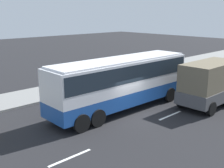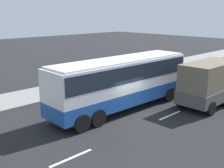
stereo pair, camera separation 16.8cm
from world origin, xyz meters
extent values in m
plane|color=black|center=(0.00, 0.00, 0.00)|extent=(120.00, 120.00, 0.00)
cube|color=gray|center=(0.00, 8.49, 0.07)|extent=(80.00, 4.00, 0.15)
cube|color=white|center=(-6.09, -1.84, 0.00)|extent=(2.40, 0.16, 0.01)
cube|color=white|center=(2.03, -1.84, 0.00)|extent=(2.40, 0.16, 0.01)
cube|color=white|center=(5.98, -1.84, 0.00)|extent=(2.40, 0.16, 0.01)
cube|color=#1E4C9E|center=(0.54, 1.28, 1.03)|extent=(11.27, 2.77, 0.96)
cube|color=silver|center=(0.54, 1.28, 2.52)|extent=(11.27, 2.77, 2.01)
cube|color=#1E2833|center=(0.54, 1.28, 2.82)|extent=(11.05, 2.79, 1.11)
cube|color=#1E2833|center=(6.11, 1.18, 2.62)|extent=(0.16, 2.36, 1.61)
cube|color=silver|center=(0.54, 1.28, 3.58)|extent=(10.82, 2.60, 0.12)
cylinder|color=black|center=(4.58, 2.44, 0.55)|extent=(1.11, 0.32, 1.10)
cylinder|color=black|center=(4.53, -0.03, 0.55)|extent=(1.11, 0.32, 1.10)
cylinder|color=black|center=(-2.65, 2.57, 0.55)|extent=(1.11, 0.32, 1.10)
cylinder|color=black|center=(-2.70, 0.10, 0.55)|extent=(1.11, 0.32, 1.10)
cylinder|color=black|center=(-3.85, 2.59, 0.55)|extent=(1.11, 0.32, 1.10)
cylinder|color=black|center=(-3.89, 0.12, 0.55)|extent=(1.11, 0.32, 1.10)
cube|color=#4C4C4F|center=(5.77, -2.57, 0.93)|extent=(5.34, 2.40, 0.90)
cube|color=#6B604C|center=(5.77, -2.57, 2.31)|extent=(5.12, 2.30, 1.87)
cylinder|color=black|center=(9.87, -1.43, 0.48)|extent=(0.96, 0.28, 0.96)
cylinder|color=black|center=(6.74, -1.43, 0.48)|extent=(0.96, 0.28, 0.96)
cylinder|color=black|center=(4.01, -1.42, 0.48)|extent=(0.96, 0.28, 0.96)
cylinder|color=black|center=(4.00, -3.70, 0.48)|extent=(0.96, 0.28, 0.96)
cube|color=black|center=(14.61, 1.33, 0.63)|extent=(4.27, 2.11, 0.62)
cube|color=black|center=(14.32, 1.36, 1.19)|extent=(2.41, 1.79, 0.50)
cylinder|color=black|center=(16.09, 2.01, 0.32)|extent=(0.66, 0.26, 0.64)
cylinder|color=black|center=(13.28, 2.28, 0.32)|extent=(0.66, 0.26, 0.64)
cylinder|color=black|center=(13.13, 0.65, 0.32)|extent=(0.66, 0.26, 0.64)
cylinder|color=black|center=(3.21, 8.07, 0.57)|extent=(0.14, 0.14, 0.84)
cylinder|color=black|center=(3.10, 7.95, 0.57)|extent=(0.14, 0.14, 0.84)
cylinder|color=#2672B2|center=(3.15, 8.01, 1.30)|extent=(0.32, 0.32, 0.63)
sphere|color=tan|center=(3.15, 8.01, 1.73)|extent=(0.23, 0.23, 0.23)
cylinder|color=#38334C|center=(5.58, 8.89, 0.56)|extent=(0.14, 0.14, 0.83)
cylinder|color=#38334C|center=(5.72, 8.97, 0.56)|extent=(0.14, 0.14, 0.83)
cylinder|color=#338C4C|center=(5.65, 8.93, 1.29)|extent=(0.32, 0.32, 0.62)
sphere|color=#9E7051|center=(5.65, 8.93, 1.71)|extent=(0.22, 0.22, 0.22)
camera|label=1|loc=(-12.88, -11.86, 6.69)|focal=44.73mm
camera|label=2|loc=(-13.00, -11.74, 6.69)|focal=44.73mm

